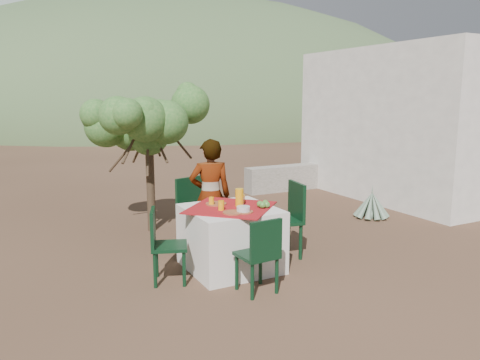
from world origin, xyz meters
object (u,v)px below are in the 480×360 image
person (210,196)px  juice_pitcher (239,198)px  chair_near (260,252)px  chair_left (163,242)px  guesthouse (423,123)px  table (231,238)px  chair_far (195,209)px  shrub_tree (152,130)px  chair_right (288,216)px  agave (372,205)px

person → juice_pitcher: bearing=111.1°
chair_near → chair_left: 1.12m
guesthouse → table: bearing=-159.1°
chair_far → guesthouse: (5.62, 1.16, 0.96)m
juice_pitcher → shrub_tree: bearing=101.5°
chair_right → guesthouse: bearing=122.4°
chair_left → guesthouse: 6.84m
chair_left → chair_right: 1.72m
shrub_tree → agave: 3.91m
person → agave: bearing=-158.3°
agave → chair_far: bearing=-178.9°
chair_left → agave: chair_left is taller
chair_near → chair_right: 1.27m
chair_left → person: size_ratio=0.55×
table → juice_pitcher: (0.11, -0.02, 0.49)m
table → chair_far: size_ratio=1.35×
guesthouse → juice_pitcher: (-5.43, -2.14, -0.63)m
chair_left → shrub_tree: size_ratio=0.43×
chair_far → juice_pitcher: juice_pitcher is taller
table → chair_far: (-0.08, 0.96, 0.16)m
person → agave: size_ratio=2.37×
person → chair_near: bearing=101.8°
chair_far → table: bearing=-101.9°
chair_right → chair_near: bearing=-37.6°
table → chair_left: bearing=-176.9°
person → guesthouse: (5.50, 1.42, 0.74)m
guesthouse → agave: bearing=-155.0°
chair_far → juice_pitcher: size_ratio=4.48×
table → shrub_tree: shrub_tree is taller
table → chair_near: size_ratio=1.58×
chair_near → chair_left: (-0.81, 0.78, 0.01)m
guesthouse → chair_near: bearing=-152.3°
table → chair_right: (0.85, 0.05, 0.16)m
chair_left → chair_right: size_ratio=0.86×
chair_far → person: size_ratio=0.64×
table → guesthouse: 6.04m
chair_far → chair_near: bearing=-105.9°
guesthouse → shrub_tree: bearing=-179.6°
chair_near → chair_right: bearing=-140.4°
table → chair_left: chair_left is taller
shrub_tree → guesthouse: size_ratio=0.47×
chair_far → chair_right: chair_right is taller
chair_left → juice_pitcher: bearing=-68.0°
chair_far → chair_near: (0.02, -1.79, -0.08)m
chair_right → juice_pitcher: juice_pitcher is taller
chair_left → chair_near: bearing=-113.8°
table → person: person is taller
chair_left → agave: (4.07, 1.08, -0.25)m
person → juice_pitcher: size_ratio=7.04×
person → guesthouse: bearing=-149.8°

